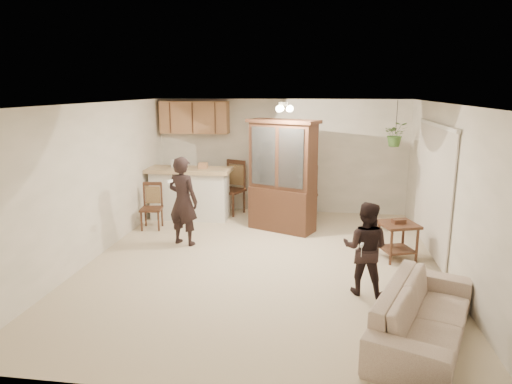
# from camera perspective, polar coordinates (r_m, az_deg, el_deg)

# --- Properties ---
(floor) EXTENTS (6.50, 6.50, 0.00)m
(floor) POSITION_cam_1_polar(r_m,az_deg,el_deg) (7.35, 0.82, -8.91)
(floor) COLOR beige
(floor) RESTS_ON ground
(ceiling) EXTENTS (5.50, 6.50, 0.02)m
(ceiling) POSITION_cam_1_polar(r_m,az_deg,el_deg) (6.83, 0.88, 10.97)
(ceiling) COLOR silver
(ceiling) RESTS_ON wall_back
(wall_back) EXTENTS (5.50, 0.02, 2.50)m
(wall_back) POSITION_cam_1_polar(r_m,az_deg,el_deg) (10.17, 3.15, 4.49)
(wall_back) COLOR white
(wall_back) RESTS_ON ground
(wall_front) EXTENTS (5.50, 0.02, 2.50)m
(wall_front) POSITION_cam_1_polar(r_m,az_deg,el_deg) (3.91, -5.19, -9.33)
(wall_front) COLOR white
(wall_front) RESTS_ON ground
(wall_left) EXTENTS (0.02, 6.50, 2.50)m
(wall_left) POSITION_cam_1_polar(r_m,az_deg,el_deg) (7.81, -19.60, 1.22)
(wall_left) COLOR white
(wall_left) RESTS_ON ground
(wall_right) EXTENTS (0.02, 6.50, 2.50)m
(wall_right) POSITION_cam_1_polar(r_m,az_deg,el_deg) (7.19, 23.15, -0.04)
(wall_right) COLOR white
(wall_right) RESTS_ON ground
(breakfast_bar) EXTENTS (1.60, 0.55, 1.00)m
(breakfast_bar) POSITION_cam_1_polar(r_m,az_deg,el_deg) (9.77, -8.24, -0.44)
(breakfast_bar) COLOR silver
(breakfast_bar) RESTS_ON floor
(bar_top) EXTENTS (1.75, 0.70, 0.08)m
(bar_top) POSITION_cam_1_polar(r_m,az_deg,el_deg) (9.66, -8.35, 2.73)
(bar_top) COLOR tan
(bar_top) RESTS_ON breakfast_bar
(upper_cabinets) EXTENTS (1.50, 0.34, 0.70)m
(upper_cabinets) POSITION_cam_1_polar(r_m,az_deg,el_deg) (10.24, -7.68, 9.24)
(upper_cabinets) COLOR olive
(upper_cabinets) RESTS_ON wall_back
(vertical_blinds) EXTENTS (0.06, 2.30, 2.10)m
(vertical_blinds) POSITION_cam_1_polar(r_m,az_deg,el_deg) (8.06, 21.18, 0.35)
(vertical_blinds) COLOR beige
(vertical_blinds) RESTS_ON wall_right
(ceiling_fixture) EXTENTS (0.36, 0.36, 0.20)m
(ceiling_fixture) POSITION_cam_1_polar(r_m,az_deg,el_deg) (8.01, 3.41, 10.51)
(ceiling_fixture) COLOR #FFF1BF
(ceiling_fixture) RESTS_ON ceiling
(hanging_plant) EXTENTS (0.43, 0.37, 0.48)m
(hanging_plant) POSITION_cam_1_polar(r_m,az_deg,el_deg) (9.33, 17.05, 6.91)
(hanging_plant) COLOR #356327
(hanging_plant) RESTS_ON ceiling
(plant_cord) EXTENTS (0.01, 0.01, 0.65)m
(plant_cord) POSITION_cam_1_polar(r_m,az_deg,el_deg) (9.30, 17.18, 8.90)
(plant_cord) COLOR #29221E
(plant_cord) RESTS_ON ceiling
(sofa) EXTENTS (1.37, 2.01, 0.73)m
(sofa) POSITION_cam_1_polar(r_m,az_deg,el_deg) (5.46, 20.30, -13.58)
(sofa) COLOR beige
(sofa) RESTS_ON floor
(adult) EXTENTS (0.75, 0.61, 1.80)m
(adult) POSITION_cam_1_polar(r_m,az_deg,el_deg) (8.08, -9.16, -0.37)
(adult) COLOR black
(adult) RESTS_ON floor
(child) EXTENTS (0.77, 0.66, 1.35)m
(child) POSITION_cam_1_polar(r_m,az_deg,el_deg) (6.29, 13.52, -6.54)
(child) COLOR black
(child) RESTS_ON floor
(china_hutch) EXTENTS (1.46, 1.03, 2.15)m
(china_hutch) POSITION_cam_1_polar(r_m,az_deg,el_deg) (8.79, 3.34, 1.93)
(china_hutch) COLOR #3B2415
(china_hutch) RESTS_ON floor
(side_table) EXTENTS (0.70, 0.70, 0.68)m
(side_table) POSITION_cam_1_polar(r_m,az_deg,el_deg) (7.77, 17.25, -5.80)
(side_table) COLOR #3B2415
(side_table) RESTS_ON floor
(chair_bar) EXTENTS (0.45, 0.45, 0.91)m
(chair_bar) POSITION_cam_1_polar(r_m,az_deg,el_deg) (9.25, -12.89, -2.95)
(chair_bar) COLOR #3B2415
(chair_bar) RESTS_ON floor
(chair_hutch_left) EXTENTS (0.68, 0.68, 1.17)m
(chair_hutch_left) POSITION_cam_1_polar(r_m,az_deg,el_deg) (10.11, -3.19, -0.86)
(chair_hutch_left) COLOR #3B2415
(chair_hutch_left) RESTS_ON floor
(chair_hutch_right) EXTENTS (0.63, 0.63, 1.17)m
(chair_hutch_right) POSITION_cam_1_polar(r_m,az_deg,el_deg) (9.96, 5.91, -1.13)
(chair_hutch_right) COLOR #3B2415
(chair_hutch_right) RESTS_ON floor
(controller_adult) EXTENTS (0.08, 0.14, 0.04)m
(controller_adult) POSITION_cam_1_polar(r_m,az_deg,el_deg) (7.72, -10.78, 1.32)
(controller_adult) COLOR white
(controller_adult) RESTS_ON adult
(controller_child) EXTENTS (0.06, 0.12, 0.03)m
(controller_child) POSITION_cam_1_polar(r_m,az_deg,el_deg) (5.98, 13.08, -6.47)
(controller_child) COLOR white
(controller_child) RESTS_ON child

